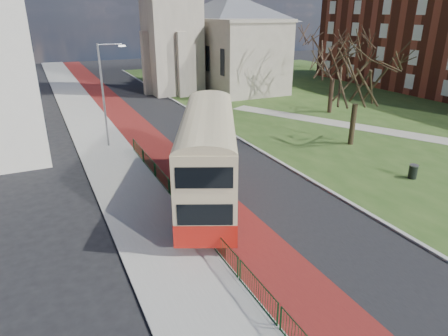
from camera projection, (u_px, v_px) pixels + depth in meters
ground at (273, 240)px, 19.40m from camera, size 160.00×160.00×0.00m
road_carriageway at (171, 131)px, 36.78m from camera, size 9.00×120.00×0.01m
bus_lane at (142, 135)px, 35.70m from camera, size 3.40×120.00×0.01m
pavement_west at (99, 140)px, 34.16m from camera, size 4.00×120.00×0.12m
kerb_west at (122, 137)px, 34.95m from camera, size 0.25×120.00×0.13m
kerb_east at (208, 120)px, 40.28m from camera, size 0.25×80.00×0.13m
grass_green at (359, 102)px, 48.26m from camera, size 40.00×80.00×0.04m
footpath at (403, 134)px, 35.78m from camera, size 18.84×32.82×0.03m
pedestrian_railing at (186, 208)px, 21.37m from camera, size 0.07×24.00×1.12m
streetlamp at (105, 90)px, 31.07m from camera, size 2.13×0.18×8.00m
bus at (208, 153)px, 22.54m from camera, size 7.71×12.28×5.11m
winter_tree_near at (359, 71)px, 30.97m from camera, size 6.20×6.20×8.68m
winter_tree_far at (335, 51)px, 41.16m from camera, size 6.57×6.57×9.37m
litter_bin at (413, 172)px, 26.27m from camera, size 0.77×0.77×0.94m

